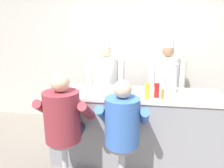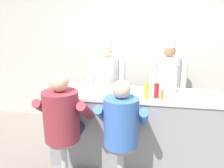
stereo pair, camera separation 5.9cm
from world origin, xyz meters
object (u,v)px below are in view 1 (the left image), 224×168
coffee_mug_white (86,93)px  cook_in_whites_far (166,81)px  mustard_bottle_yellow (147,90)px  hot_sauce_bottle_orange (162,94)px  cook_in_whites_near (105,83)px  ketchup_bottle_red (157,89)px  cup_stack_steel (174,79)px  breakfast_plate (68,92)px  water_pitcher_clear (161,84)px  diner_seated_blue (122,124)px  diner_seated_maroon (64,118)px  cereal_bowl (113,94)px

coffee_mug_white → cook_in_whites_far: size_ratio=0.07×
coffee_mug_white → mustard_bottle_yellow: bearing=1.2°
cook_in_whites_far → coffee_mug_white: bearing=-130.0°
mustard_bottle_yellow → hot_sauce_bottle_orange: mustard_bottle_yellow is taller
cook_in_whites_near → cook_in_whites_far: cook_in_whites_near is taller
ketchup_bottle_red → cup_stack_steel: cup_stack_steel is taller
breakfast_plate → cook_in_whites_near: (0.34, 0.94, -0.10)m
water_pitcher_clear → breakfast_plate: bearing=-166.7°
coffee_mug_white → cook_in_whites_far: 1.77m
coffee_mug_white → diner_seated_blue: 0.67m
breakfast_plate → diner_seated_blue: 0.93m
mustard_bottle_yellow → cook_in_whites_near: bearing=124.6°
ketchup_bottle_red → hot_sauce_bottle_orange: 0.10m
diner_seated_maroon → diner_seated_blue: diner_seated_maroon is taller
hot_sauce_bottle_orange → diner_seated_maroon: (-1.13, -0.40, -0.22)m
hot_sauce_bottle_orange → water_pitcher_clear: 0.36m
water_pitcher_clear → diner_seated_maroon: diner_seated_maroon is taller
breakfast_plate → cook_in_whites_near: cook_in_whites_near is taller
cereal_bowl → cook_in_whites_near: 1.02m
breakfast_plate → cook_in_whites_far: size_ratio=0.14×
mustard_bottle_yellow → cup_stack_steel: bearing=38.1°
breakfast_plate → coffee_mug_white: (0.28, -0.09, 0.03)m
mustard_bottle_yellow → water_pitcher_clear: size_ratio=1.17×
hot_sauce_bottle_orange → diner_seated_maroon: diner_seated_maroon is taller
cup_stack_steel → diner_seated_maroon: size_ratio=0.28×
cook_in_whites_near → cook_in_whites_far: bearing=16.7°
hot_sauce_bottle_orange → cup_stack_steel: (0.16, 0.26, 0.14)m
water_pitcher_clear → cup_stack_steel: bearing=-34.1°
cup_stack_steel → diner_seated_maroon: (-1.29, -0.66, -0.36)m
breakfast_plate → ketchup_bottle_red: bearing=-0.4°
cup_stack_steel → cook_in_whites_near: 1.32m
cereal_bowl → hot_sauce_bottle_orange: bearing=-3.1°
mustard_bottle_yellow → cook_in_whites_far: (0.36, 1.34, -0.21)m
cup_stack_steel → cook_in_whites_far: 1.11m
cook_in_whites_near → diner_seated_blue: bearing=-72.5°
breakfast_plate → cereal_bowl: cereal_bowl is taller
water_pitcher_clear → cook_in_whites_far: 1.00m
ketchup_bottle_red → cup_stack_steel: 0.31m
coffee_mug_white → cook_in_whites_near: (0.07, 1.03, -0.13)m
water_pitcher_clear → diner_seated_maroon: 1.39m
cook_in_whites_near → cook_in_whites_far: 1.12m
ketchup_bottle_red → coffee_mug_white: (-0.89, -0.09, -0.07)m
ketchup_bottle_red → water_pitcher_clear: bearing=75.4°
ketchup_bottle_red → diner_seated_blue: size_ratio=0.18×
ketchup_bottle_red → diner_seated_maroon: 1.19m
cup_stack_steel → cook_in_whites_far: (0.02, 1.07, -0.30)m
diner_seated_maroon → cook_in_whites_near: 1.42m
mustard_bottle_yellow → cook_in_whites_near: (-0.70, 1.02, -0.19)m
mustard_bottle_yellow → cook_in_whites_near: cook_in_whites_near is taller
cereal_bowl → diner_seated_blue: 0.51m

